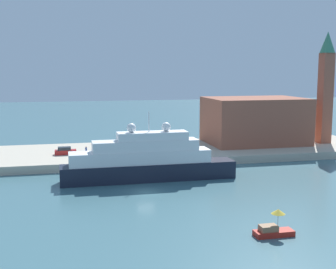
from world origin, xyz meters
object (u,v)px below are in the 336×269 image
at_px(large_yacht, 147,161).
at_px(mooring_bollard, 162,156).
at_px(bell_tower, 326,83).
at_px(person_figure, 86,151).
at_px(parked_car, 65,151).
at_px(small_motorboat, 273,228).
at_px(harbor_building, 255,120).

relative_size(large_yacht, mooring_bollard, 32.19).
xyz_separation_m(large_yacht, bell_tower, (44.39, 19.60, 11.83)).
bearing_deg(person_figure, mooring_bollard, -28.08).
bearing_deg(large_yacht, mooring_bollard, 64.14).
bearing_deg(bell_tower, parked_car, -178.47).
distance_m(large_yacht, person_figure, 19.36).
xyz_separation_m(large_yacht, small_motorboat, (8.90, -27.91, -2.39)).
relative_size(large_yacht, person_figure, 17.70).
xyz_separation_m(harbor_building, mooring_bollard, (-24.24, -13.00, -4.66)).
distance_m(bell_tower, parked_car, 58.71).
xyz_separation_m(small_motorboat, parked_car, (-21.76, 45.98, 1.31)).
bearing_deg(harbor_building, small_motorboat, -111.62).
xyz_separation_m(large_yacht, person_figure, (-8.86, 17.18, -0.97)).
height_order(large_yacht, harbor_building, harbor_building).
bearing_deg(small_motorboat, large_yacht, 107.69).
relative_size(parked_car, mooring_bollard, 4.66).
height_order(bell_tower, person_figure, bell_tower).
bearing_deg(mooring_bollard, person_figure, 151.92).
height_order(harbor_building, person_figure, harbor_building).
relative_size(large_yacht, small_motorboat, 6.55).
relative_size(bell_tower, parked_car, 5.99).
relative_size(person_figure, mooring_bollard, 1.82).
xyz_separation_m(large_yacht, mooring_bollard, (4.80, 9.90, -1.28)).
bearing_deg(harbor_building, bell_tower, -12.13).
bearing_deg(harbor_building, person_figure, -171.42).
relative_size(large_yacht, parked_car, 6.91).
distance_m(large_yacht, bell_tower, 49.95).
bearing_deg(small_motorboat, parked_car, 115.33).
height_order(person_figure, mooring_bollard, person_figure).
height_order(large_yacht, parked_car, large_yacht).
bearing_deg(large_yacht, small_motorboat, -72.31).
height_order(large_yacht, bell_tower, bell_tower).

